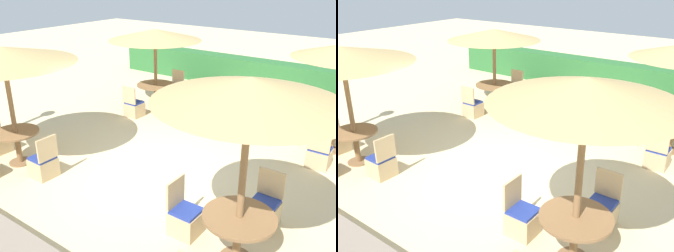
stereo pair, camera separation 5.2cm
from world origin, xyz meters
TOP-DOWN VIEW (x-y plane):
  - ground_plane at (0.00, 0.00)m, footprint 40.00×40.00m
  - hedge_row at (0.00, 6.98)m, footprint 13.00×0.70m
  - stone_border at (0.00, -3.19)m, footprint 10.00×0.56m
  - parasol_front_left at (-2.67, -1.30)m, footprint 2.92×2.92m
  - round_table_front_left at (-2.67, -1.30)m, footprint 0.98×0.98m
  - patio_chair_front_left_east at (-1.73, -1.35)m, footprint 0.46×0.46m
  - parasol_front_right at (2.56, -1.20)m, footprint 2.50×2.50m
  - round_table_front_right at (2.56, -1.20)m, footprint 1.06×1.06m
  - patio_chair_front_right_west at (1.62, -1.14)m, footprint 0.46×0.46m
  - patio_chair_front_right_north at (2.55, -0.16)m, footprint 0.46×0.46m
  - parasol_back_left at (-2.55, 3.43)m, footprint 2.75×2.75m
  - round_table_back_left at (-2.55, 3.43)m, footprint 1.16×1.16m
  - patio_chair_back_left_east at (-1.55, 3.38)m, footprint 0.46×0.46m
  - patio_chair_back_left_south at (-2.53, 2.37)m, footprint 0.46×0.46m
  - patio_chair_back_left_north at (-2.53, 4.42)m, footprint 0.46×0.46m
  - round_table_back_right at (2.70, 3.41)m, footprint 1.00×1.00m
  - patio_chair_back_right_west at (1.79, 3.43)m, footprint 0.46×0.46m
  - patio_chair_back_right_south at (2.70, 2.42)m, footprint 0.46×0.46m

SIDE VIEW (x-z plane):
  - ground_plane at x=0.00m, z-range 0.00..0.00m
  - stone_border at x=0.00m, z-range 0.00..0.41m
  - patio_chair_front_left_east at x=-1.73m, z-range -0.20..0.73m
  - patio_chair_front_right_west at x=1.62m, z-range -0.20..0.73m
  - patio_chair_front_right_north at x=2.55m, z-range -0.20..0.73m
  - patio_chair_back_left_east at x=-1.55m, z-range -0.20..0.73m
  - patio_chair_back_left_south at x=-2.53m, z-range -0.20..0.73m
  - patio_chair_back_left_north at x=-2.53m, z-range -0.20..0.73m
  - patio_chair_back_right_west at x=1.79m, z-range -0.20..0.73m
  - patio_chair_back_right_south at x=2.70m, z-range -0.20..0.73m
  - hedge_row at x=0.00m, z-range 0.00..1.07m
  - round_table_back_right at x=2.70m, z-range 0.19..0.90m
  - round_table_front_left at x=-2.67m, z-range 0.20..0.95m
  - round_table_back_left at x=-2.55m, z-range 0.22..0.95m
  - round_table_front_right at x=2.56m, z-range 0.22..0.97m
  - parasol_back_left at x=-2.55m, z-range 1.02..3.41m
  - parasol_front_left at x=-2.67m, z-range 1.11..3.68m
  - parasol_front_right at x=2.56m, z-range 1.21..3.97m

